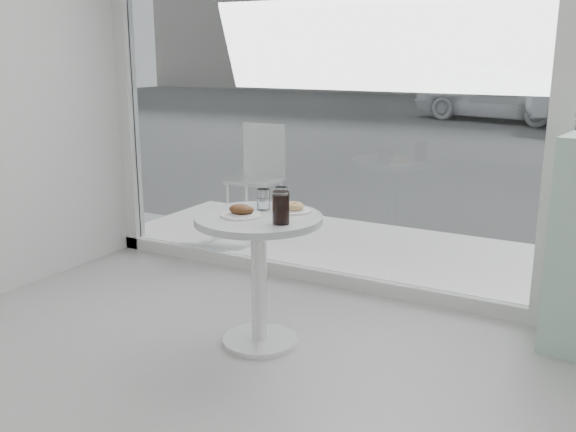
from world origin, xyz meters
The scene contains 10 objects.
storefront centered at (0.07, 3.00, 1.71)m, with size 5.00×0.14×3.00m.
main_table centered at (-0.50, 1.90, 0.55)m, with size 0.72×0.72×0.77m.
patio_deck centered at (0.00, 3.80, 0.03)m, with size 5.60×1.60×0.05m, color silver.
patio_chair centered at (-1.69, 3.84, 0.60)m, with size 0.45×0.45×0.97m.
car_white centered at (-1.90, 15.37, 0.69)m, with size 1.63×4.05×1.38m, color silver.
plate_fritter centered at (-0.57, 1.84, 0.80)m, with size 0.22×0.22×0.07m.
plate_donut centered at (-0.37, 2.07, 0.79)m, with size 0.20×0.20×0.05m.
water_tumbler_a centered at (-0.55, 2.04, 0.82)m, with size 0.07×0.07×0.12m.
water_tumbler_b centered at (-0.49, 2.15, 0.82)m, with size 0.07×0.07×0.12m.
cola_glass centered at (-0.30, 1.81, 0.85)m, with size 0.09×0.09×0.17m.
Camera 1 is at (1.33, -1.05, 1.66)m, focal length 40.00 mm.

